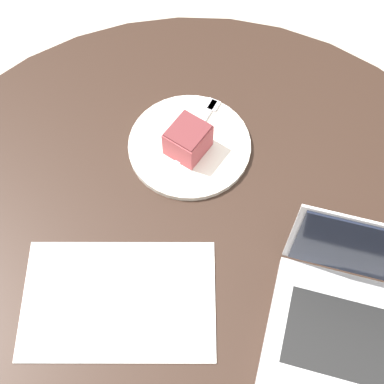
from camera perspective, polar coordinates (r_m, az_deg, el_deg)
The scene contains 7 objects.
ground_plane at distance 1.68m, azimuth 0.18°, elevation -16.58°, with size 12.00×12.00×0.00m, color #B7AD9E.
dining_table at distance 1.12m, azimuth 0.26°, elevation -10.53°, with size 1.23×1.23×0.74m.
paper_document at distance 0.96m, azimuth -7.81°, elevation -11.31°, with size 0.38×0.29×0.00m.
plate at distance 1.08m, azimuth -0.27°, elevation 4.99°, with size 0.25×0.25×0.01m.
cake_slice at distance 1.04m, azimuth -0.44°, elevation 5.60°, with size 0.10×0.10×0.07m.
fork at distance 1.10m, azimuth 0.97°, elevation 7.29°, with size 0.13×0.14×0.00m.
laptop at distance 0.95m, azimuth 18.74°, elevation -13.21°, with size 0.40×0.37×0.21m.
Camera 1 is at (-0.09, -0.33, 1.65)m, focal length 50.00 mm.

